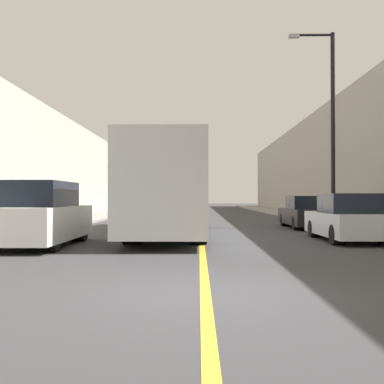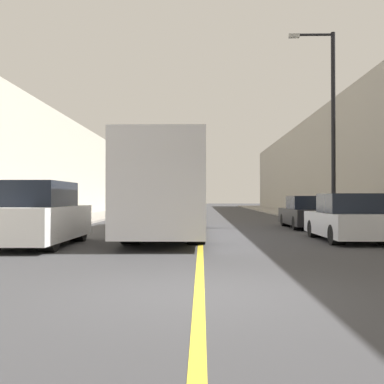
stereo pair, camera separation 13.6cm
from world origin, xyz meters
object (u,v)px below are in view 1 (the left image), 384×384
object	(u,v)px
bus	(172,189)
parked_suv_left	(39,216)
car_right_mid	(306,214)
street_lamp_right	(330,118)
car_right_near	(348,220)

from	to	relation	value
bus	parked_suv_left	bearing A→B (deg)	-128.52
parked_suv_left	car_right_mid	distance (m)	12.53
parked_suv_left	street_lamp_right	xyz separation A→B (m)	(10.83, 8.06, 4.27)
car_right_near	street_lamp_right	world-z (taller)	street_lamp_right
bus	parked_suv_left	world-z (taller)	bus
street_lamp_right	car_right_mid	bearing A→B (deg)	-175.95
bus	car_right_near	bearing A→B (deg)	-25.37
bus	car_right_near	size ratio (longest dim) A/B	2.98
car_right_near	car_right_mid	distance (m)	6.22
parked_suv_left	car_right_mid	bearing A→B (deg)	39.52
car_right_near	car_right_mid	size ratio (longest dim) A/B	0.92
car_right_mid	street_lamp_right	xyz separation A→B (m)	(1.17, 0.08, 4.47)
parked_suv_left	bus	bearing A→B (deg)	51.48
bus	street_lamp_right	distance (m)	8.68
parked_suv_left	car_right_near	world-z (taller)	parked_suv_left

